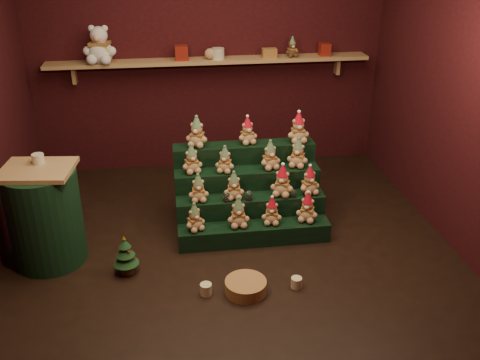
{
  "coord_description": "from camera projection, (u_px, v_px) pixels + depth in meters",
  "views": [
    {
      "loc": [
        -0.5,
        -4.07,
        2.66
      ],
      "look_at": [
        0.11,
        0.25,
        0.58
      ],
      "focal_mm": 40.0,
      "sensor_mm": 36.0,
      "label": 1
    }
  ],
  "objects": [
    {
      "name": "wicker_basket",
      "position": [
        246.0,
        287.0,
        4.27
      ],
      "size": [
        0.42,
        0.42,
        0.1
      ],
      "primitive_type": "cylinder",
      "rotation": [
        0.0,
        0.0,
        -0.32
      ],
      "color": "#A86E43",
      "rests_on": "ground"
    },
    {
      "name": "teddy_11",
      "position": [
        298.0,
        153.0,
        5.15
      ],
      "size": [
        0.26,
        0.25,
        0.29
      ],
      "primitive_type": null,
      "rotation": [
        0.0,
        0.0,
        -0.45
      ],
      "color": "tan",
      "rests_on": "riser_tier_midback"
    },
    {
      "name": "gift_tin_red_b",
      "position": [
        325.0,
        49.0,
        6.07
      ],
      "size": [
        0.12,
        0.12,
        0.14
      ],
      "primitive_type": "cube",
      "color": "maroon",
      "rests_on": "back_shelf"
    },
    {
      "name": "teddy_10",
      "position": [
        270.0,
        155.0,
        5.11
      ],
      "size": [
        0.24,
        0.22,
        0.28
      ],
      "primitive_type": null,
      "rotation": [
        0.0,
        0.0,
        0.25
      ],
      "color": "tan",
      "rests_on": "riser_tier_midback"
    },
    {
      "name": "teddy_7",
      "position": [
        309.0,
        180.0,
        5.02
      ],
      "size": [
        0.24,
        0.23,
        0.28
      ],
      "primitive_type": null,
      "rotation": [
        0.0,
        0.0,
        0.28
      ],
      "color": "tan",
      "rests_on": "riser_tier_midfront"
    },
    {
      "name": "teddy_9",
      "position": [
        225.0,
        159.0,
        5.04
      ],
      "size": [
        0.23,
        0.22,
        0.25
      ],
      "primitive_type": null,
      "rotation": [
        0.0,
        0.0,
        -0.38
      ],
      "color": "tan",
      "rests_on": "riser_tier_midback"
    },
    {
      "name": "teddy_12",
      "position": [
        197.0,
        132.0,
        5.14
      ],
      "size": [
        0.27,
        0.25,
        0.3
      ],
      "primitive_type": null,
      "rotation": [
        0.0,
        0.0,
        -0.36
      ],
      "color": "tan",
      "rests_on": "riser_tier_back"
    },
    {
      "name": "side_table",
      "position": [
        45.0,
        216.0,
        4.53
      ],
      "size": [
        0.63,
        0.61,
        0.88
      ],
      "rotation": [
        0.0,
        0.0,
        -0.12
      ],
      "color": "tan",
      "rests_on": "ground"
    },
    {
      "name": "teddy_13",
      "position": [
        247.0,
        131.0,
        5.22
      ],
      "size": [
        0.23,
        0.21,
        0.27
      ],
      "primitive_type": null,
      "rotation": [
        0.0,
        0.0,
        0.25
      ],
      "color": "tan",
      "rests_on": "riser_tier_back"
    },
    {
      "name": "shelf_plush_ball",
      "position": [
        210.0,
        54.0,
        5.91
      ],
      "size": [
        0.12,
        0.12,
        0.12
      ],
      "primitive_type": "sphere",
      "color": "tan",
      "rests_on": "back_shelf"
    },
    {
      "name": "teddy_2",
      "position": [
        272.0,
        211.0,
        4.88
      ],
      "size": [
        0.22,
        0.2,
        0.26
      ],
      "primitive_type": null,
      "rotation": [
        0.0,
        0.0,
        -0.2
      ],
      "color": "tan",
      "rests_on": "riser_tier_front"
    },
    {
      "name": "brown_bear",
      "position": [
        292.0,
        47.0,
        5.99
      ],
      "size": [
        0.17,
        0.16,
        0.22
      ],
      "primitive_type": null,
      "rotation": [
        0.0,
        0.0,
        0.13
      ],
      "color": "#4E2E1A",
      "rests_on": "back_shelf"
    },
    {
      "name": "teddy_6",
      "position": [
        282.0,
        180.0,
        4.99
      ],
      "size": [
        0.27,
        0.26,
        0.3
      ],
      "primitive_type": null,
      "rotation": [
        0.0,
        0.0,
        -0.4
      ],
      "color": "tan",
      "rests_on": "riser_tier_midfront"
    },
    {
      "name": "right_wall",
      "position": [
        472.0,
        91.0,
        4.5
      ],
      "size": [
        0.1,
        4.0,
        2.8
      ],
      "primitive_type": "cube",
      "color": "black",
      "rests_on": "ground"
    },
    {
      "name": "mug_right",
      "position": [
        296.0,
        283.0,
        4.33
      ],
      "size": [
        0.09,
        0.09,
        0.09
      ],
      "primitive_type": "cylinder",
      "color": "beige",
      "rests_on": "ground"
    },
    {
      "name": "ground",
      "position": [
        232.0,
        250.0,
        4.85
      ],
      "size": [
        4.0,
        4.0,
        0.0
      ],
      "primitive_type": "plane",
      "color": "black",
      "rests_on": "ground"
    },
    {
      "name": "table_ornament",
      "position": [
        38.0,
        159.0,
        4.41
      ],
      "size": [
        0.1,
        0.1,
        0.08
      ],
      "primitive_type": "cylinder",
      "color": "beige",
      "rests_on": "side_table"
    },
    {
      "name": "riser_tier_front",
      "position": [
        254.0,
        233.0,
        4.94
      ],
      "size": [
        1.4,
        0.22,
        0.18
      ],
      "primitive_type": "cube",
      "color": "black",
      "rests_on": "ground"
    },
    {
      "name": "white_bear",
      "position": [
        99.0,
        39.0,
        5.67
      ],
      "size": [
        0.41,
        0.38,
        0.5
      ],
      "primitive_type": null,
      "rotation": [
        0.0,
        0.0,
        -0.17
      ],
      "color": "silver",
      "rests_on": "back_shelf"
    },
    {
      "name": "riser_tier_back",
      "position": [
        244.0,
        177.0,
        5.41
      ],
      "size": [
        1.4,
        0.22,
        0.72
      ],
      "primitive_type": "cube",
      "color": "black",
      "rests_on": "ground"
    },
    {
      "name": "snow_globe_c",
      "position": [
        293.0,
        193.0,
        5.0
      ],
      "size": [
        0.06,
        0.06,
        0.08
      ],
      "color": "black",
      "rests_on": "riser_tier_midfront"
    },
    {
      "name": "mug_left",
      "position": [
        206.0,
        289.0,
        4.25
      ],
      "size": [
        0.1,
        0.1,
        0.1
      ],
      "primitive_type": "cylinder",
      "color": "beige",
      "rests_on": "ground"
    },
    {
      "name": "back_wall",
      "position": [
        208.0,
        48.0,
        6.08
      ],
      "size": [
        4.0,
        0.1,
        2.8
      ],
      "primitive_type": "cube",
      "color": "black",
      "rests_on": "ground"
    },
    {
      "name": "snow_globe_b",
      "position": [
        249.0,
        195.0,
        4.94
      ],
      "size": [
        0.07,
        0.07,
        0.1
      ],
      "color": "black",
      "rests_on": "riser_tier_midfront"
    },
    {
      "name": "scarf_gift_box",
      "position": [
        269.0,
        53.0,
        6.0
      ],
      "size": [
        0.16,
        0.1,
        0.1
      ],
      "primitive_type": "cube",
      "color": "#D5561E",
      "rests_on": "back_shelf"
    },
    {
      "name": "teddy_3",
      "position": [
        308.0,
        207.0,
        4.92
      ],
      "size": [
        0.26,
        0.25,
        0.28
      ],
      "primitive_type": null,
      "rotation": [
        0.0,
        0.0,
        -0.45
      ],
      "color": "tan",
      "rests_on": "riser_tier_front"
    },
    {
      "name": "teddy_1",
      "position": [
        238.0,
        212.0,
        4.83
      ],
      "size": [
        0.2,
        0.18,
        0.28
      ],
      "primitive_type": null,
      "rotation": [
        0.0,
        0.0,
        -0.01
      ],
      "color": "tan",
      "rests_on": "riser_tier_front"
    },
    {
      "name": "front_wall",
      "position": [
        287.0,
        235.0,
        2.41
      ],
      "size": [
        4.0,
        0.1,
        2.8
      ],
      "primitive_type": "cube",
      "color": "black",
      "rests_on": "ground"
    },
    {
      "name": "snow_globe_a",
      "position": [
        226.0,
        197.0,
        4.92
      ],
      "size": [
        0.07,
        0.07,
        0.09
      ],
      "color": "black",
      "rests_on": "riser_tier_midfront"
    },
    {
      "name": "teddy_8",
      "position": [
        192.0,
        159.0,
        5.03
      ],
      "size": [
        0.24,
        0.22,
        0.27
      ],
      "primitive_type": null,
      "rotation": [
        0.0,
        0.0,
        0.28
      ],
      "color": "tan",
      "rests_on": "riser_tier_midback"
    },
    {
      "name": "mini_christmas_tree",
      "position": [
        126.0,
        255.0,
        4.46
      ],
      "size": [
        0.21,
        0.21,
        0.36
      ],
      "rotation": [
        0.0,
        0.0,
        -0.06
      ],
      "color": "#442A18",
      "rests_on": "ground"
    },
    {
      "name": "riser_tier_midfront",
      "position": [
        251.0,
        213.0,
        5.1
      ],
      "size": [
        1.4,
        0.22,
        0.36
      ],
      "primitive_type": "cube",
      "color": "black",
      "rests_on": "ground"
    },
    {
      "name": "teddy_0",
      "position": [
        195.0,
        217.0,
        4.77
      ],
      "size": [
        0.24,
        0.23,
        0.26
      ],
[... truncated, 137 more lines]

